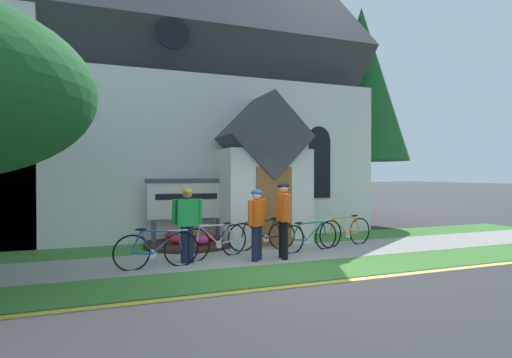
{
  "coord_description": "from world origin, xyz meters",
  "views": [
    {
      "loc": [
        -3.37,
        -7.58,
        1.93
      ],
      "look_at": [
        0.65,
        3.07,
        1.78
      ],
      "focal_mm": 28.81,
      "sensor_mm": 36.0,
      "label": 1
    }
  ],
  "objects_px": {
    "bicycle_orange": "(309,237)",
    "bicycle_green": "(263,235)",
    "bicycle_black": "(216,241)",
    "roadside_conifer": "(361,85)",
    "bicycle_yellow": "(346,232)",
    "cyclist_in_green_jersey": "(257,220)",
    "cyclist_in_white_jersey": "(187,220)",
    "church_sign": "(187,201)",
    "bicycle_silver": "(157,250)",
    "cyclist_in_yellow_jersey": "(283,213)"
  },
  "relations": [
    {
      "from": "bicycle_silver",
      "to": "bicycle_yellow",
      "type": "bearing_deg",
      "value": 9.74
    },
    {
      "from": "bicycle_green",
      "to": "cyclist_in_white_jersey",
      "type": "relative_size",
      "value": 1.11
    },
    {
      "from": "bicycle_green",
      "to": "cyclist_in_yellow_jersey",
      "type": "xyz_separation_m",
      "value": [
        0.04,
        -1.17,
        0.65
      ]
    },
    {
      "from": "church_sign",
      "to": "cyclist_in_green_jersey",
      "type": "xyz_separation_m",
      "value": [
        1.01,
        -2.75,
        -0.28
      ]
    },
    {
      "from": "cyclist_in_yellow_jersey",
      "to": "cyclist_in_green_jersey",
      "type": "distance_m",
      "value": 0.65
    },
    {
      "from": "church_sign",
      "to": "bicycle_orange",
      "type": "height_order",
      "value": "church_sign"
    },
    {
      "from": "bicycle_orange",
      "to": "bicycle_silver",
      "type": "height_order",
      "value": "bicycle_silver"
    },
    {
      "from": "bicycle_black",
      "to": "bicycle_yellow",
      "type": "distance_m",
      "value": 3.67
    },
    {
      "from": "bicycle_green",
      "to": "cyclist_in_green_jersey",
      "type": "height_order",
      "value": "cyclist_in_green_jersey"
    },
    {
      "from": "bicycle_orange",
      "to": "bicycle_green",
      "type": "height_order",
      "value": "bicycle_green"
    },
    {
      "from": "church_sign",
      "to": "bicycle_silver",
      "type": "xyz_separation_m",
      "value": [
        -1.14,
        -2.69,
        -0.81
      ]
    },
    {
      "from": "cyclist_in_yellow_jersey",
      "to": "cyclist_in_green_jersey",
      "type": "bearing_deg",
      "value": 178.73
    },
    {
      "from": "cyclist_in_white_jersey",
      "to": "roadside_conifer",
      "type": "xyz_separation_m",
      "value": [
        7.89,
        4.94,
        4.5
      ]
    },
    {
      "from": "church_sign",
      "to": "bicycle_green",
      "type": "xyz_separation_m",
      "value": [
        1.61,
        -1.6,
        -0.81
      ]
    },
    {
      "from": "bicycle_yellow",
      "to": "cyclist_in_yellow_jersey",
      "type": "bearing_deg",
      "value": -157.34
    },
    {
      "from": "bicycle_green",
      "to": "cyclist_in_white_jersey",
      "type": "xyz_separation_m",
      "value": [
        -2.07,
        -0.83,
        0.56
      ]
    },
    {
      "from": "bicycle_yellow",
      "to": "cyclist_in_yellow_jersey",
      "type": "height_order",
      "value": "cyclist_in_yellow_jersey"
    },
    {
      "from": "bicycle_green",
      "to": "bicycle_orange",
      "type": "bearing_deg",
      "value": -29.41
    },
    {
      "from": "church_sign",
      "to": "bicycle_black",
      "type": "distance_m",
      "value": 2.3
    },
    {
      "from": "bicycle_black",
      "to": "cyclist_in_white_jersey",
      "type": "xyz_separation_m",
      "value": [
        -0.71,
        -0.28,
        0.55
      ]
    },
    {
      "from": "bicycle_green",
      "to": "cyclist_in_yellow_jersey",
      "type": "height_order",
      "value": "cyclist_in_yellow_jersey"
    },
    {
      "from": "bicycle_orange",
      "to": "bicycle_silver",
      "type": "bearing_deg",
      "value": -172.16
    },
    {
      "from": "bicycle_green",
      "to": "roadside_conifer",
      "type": "distance_m",
      "value": 8.74
    },
    {
      "from": "church_sign",
      "to": "bicycle_orange",
      "type": "xyz_separation_m",
      "value": [
        2.63,
        -2.17,
        -0.82
      ]
    },
    {
      "from": "cyclist_in_white_jersey",
      "to": "church_sign",
      "type": "bearing_deg",
      "value": 79.19
    },
    {
      "from": "bicycle_green",
      "to": "cyclist_in_green_jersey",
      "type": "xyz_separation_m",
      "value": [
        -0.59,
        -1.15,
        0.54
      ]
    },
    {
      "from": "bicycle_black",
      "to": "cyclist_in_green_jersey",
      "type": "height_order",
      "value": "cyclist_in_green_jersey"
    },
    {
      "from": "bicycle_orange",
      "to": "bicycle_black",
      "type": "bearing_deg",
      "value": 179.29
    },
    {
      "from": "bicycle_green",
      "to": "bicycle_black",
      "type": "xyz_separation_m",
      "value": [
        -1.36,
        -0.54,
        0.01
      ]
    },
    {
      "from": "church_sign",
      "to": "bicycle_silver",
      "type": "bearing_deg",
      "value": -112.98
    },
    {
      "from": "bicycle_silver",
      "to": "bicycle_black",
      "type": "height_order",
      "value": "bicycle_silver"
    },
    {
      "from": "bicycle_silver",
      "to": "cyclist_in_green_jersey",
      "type": "bearing_deg",
      "value": -1.6
    },
    {
      "from": "church_sign",
      "to": "bicycle_yellow",
      "type": "height_order",
      "value": "church_sign"
    },
    {
      "from": "church_sign",
      "to": "bicycle_green",
      "type": "height_order",
      "value": "church_sign"
    },
    {
      "from": "bicycle_yellow",
      "to": "bicycle_silver",
      "type": "bearing_deg",
      "value": -170.26
    },
    {
      "from": "bicycle_orange",
      "to": "cyclist_in_white_jersey",
      "type": "xyz_separation_m",
      "value": [
        -3.09,
        -0.25,
        0.57
      ]
    },
    {
      "from": "cyclist_in_green_jersey",
      "to": "roadside_conifer",
      "type": "bearing_deg",
      "value": 39.39
    },
    {
      "from": "bicycle_yellow",
      "to": "roadside_conifer",
      "type": "height_order",
      "value": "roadside_conifer"
    },
    {
      "from": "bicycle_green",
      "to": "bicycle_black",
      "type": "distance_m",
      "value": 1.47
    },
    {
      "from": "bicycle_green",
      "to": "bicycle_black",
      "type": "height_order",
      "value": "bicycle_green"
    },
    {
      "from": "bicycle_yellow",
      "to": "cyclist_in_white_jersey",
      "type": "height_order",
      "value": "cyclist_in_white_jersey"
    },
    {
      "from": "bicycle_green",
      "to": "bicycle_yellow",
      "type": "distance_m",
      "value": 2.3
    },
    {
      "from": "bicycle_black",
      "to": "cyclist_in_yellow_jersey",
      "type": "relative_size",
      "value": 0.98
    },
    {
      "from": "bicycle_yellow",
      "to": "cyclist_in_yellow_jersey",
      "type": "relative_size",
      "value": 1.01
    },
    {
      "from": "church_sign",
      "to": "cyclist_in_yellow_jersey",
      "type": "xyz_separation_m",
      "value": [
        1.65,
        -2.77,
        -0.16
      ]
    },
    {
      "from": "bicycle_black",
      "to": "roadside_conifer",
      "type": "distance_m",
      "value": 9.93
    },
    {
      "from": "bicycle_green",
      "to": "bicycle_silver",
      "type": "relative_size",
      "value": 1.03
    },
    {
      "from": "bicycle_yellow",
      "to": "cyclist_in_green_jersey",
      "type": "relative_size",
      "value": 1.11
    },
    {
      "from": "bicycle_black",
      "to": "roadside_conifer",
      "type": "relative_size",
      "value": 0.2
    },
    {
      "from": "bicycle_orange",
      "to": "cyclist_in_green_jersey",
      "type": "distance_m",
      "value": 1.8
    }
  ]
}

